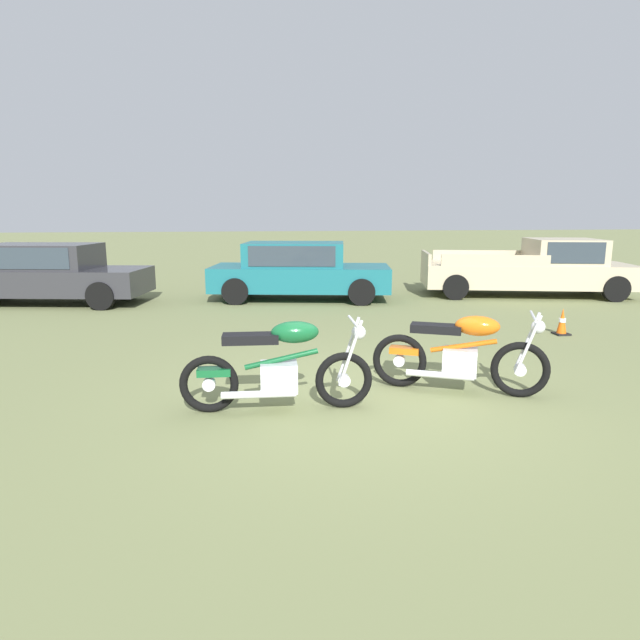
% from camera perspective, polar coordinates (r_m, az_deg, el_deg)
% --- Properties ---
extents(ground_plane, '(120.00, 120.00, 0.00)m').
position_cam_1_polar(ground_plane, '(6.45, 4.93, -8.25)').
color(ground_plane, olive).
extents(motorcycle_green, '(2.12, 0.64, 1.02)m').
position_cam_1_polar(motorcycle_green, '(5.94, -4.31, -4.94)').
color(motorcycle_green, black).
rests_on(motorcycle_green, ground).
extents(motorcycle_orange, '(1.93, 1.12, 1.02)m').
position_cam_1_polar(motorcycle_orange, '(6.74, 14.60, -3.42)').
color(motorcycle_orange, black).
rests_on(motorcycle_orange, ground).
extents(car_charcoal, '(4.81, 2.53, 1.43)m').
position_cam_1_polar(car_charcoal, '(14.50, -26.97, 4.66)').
color(car_charcoal, '#2D2D33').
rests_on(car_charcoal, ground).
extents(car_teal, '(4.65, 2.57, 1.43)m').
position_cam_1_polar(car_teal, '(13.59, -2.33, 5.51)').
color(car_teal, '#19606B').
rests_on(car_teal, ground).
extents(pickup_truck_beige, '(5.56, 3.05, 1.49)m').
position_cam_1_polar(pickup_truck_beige, '(15.32, 21.88, 5.19)').
color(pickup_truck_beige, '#BCAD8C').
rests_on(pickup_truck_beige, ground).
extents(traffic_cone, '(0.25, 0.25, 0.48)m').
position_cam_1_polar(traffic_cone, '(10.60, 24.16, -0.26)').
color(traffic_cone, '#EA590F').
rests_on(traffic_cone, ground).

